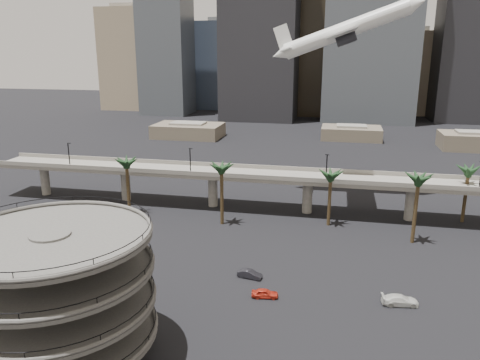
% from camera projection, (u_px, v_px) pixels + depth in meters
% --- Properties ---
extents(ground, '(700.00, 700.00, 0.00)m').
position_uv_depth(ground, '(181.00, 355.00, 56.33)').
color(ground, black).
rests_on(ground, ground).
extents(parking_ramp, '(22.20, 22.20, 17.35)m').
position_uv_depth(parking_ramp, '(56.00, 287.00, 52.55)').
color(parking_ramp, '#4A4845').
rests_on(parking_ramp, ground).
extents(overpass, '(130.00, 9.30, 14.70)m').
position_uv_depth(overpass, '(259.00, 178.00, 106.14)').
color(overpass, slate).
rests_on(overpass, ground).
extents(palm_trees, '(76.40, 18.40, 14.00)m').
position_uv_depth(palm_trees, '(309.00, 173.00, 95.37)').
color(palm_trees, '#47361E').
rests_on(palm_trees, ground).
extents(low_buildings, '(135.00, 27.50, 6.80)m').
position_uv_depth(low_buildings, '(313.00, 134.00, 188.17)').
color(low_buildings, brown).
rests_on(low_buildings, ground).
extents(skyline, '(269.00, 86.00, 132.45)m').
position_uv_depth(skyline, '(342.00, 24.00, 244.67)').
color(skyline, '#85765C').
rests_on(skyline, ground).
extents(airborne_jet, '(35.09, 31.33, 15.55)m').
position_uv_depth(airborne_jet, '(345.00, 31.00, 108.28)').
color(airborne_jet, silver).
rests_on(airborne_jet, ground).
extents(car_a, '(4.14, 2.09, 1.35)m').
position_uv_depth(car_a, '(265.00, 293.00, 69.35)').
color(car_a, red).
rests_on(car_a, ground).
extents(car_b, '(4.20, 2.08, 1.32)m').
position_uv_depth(car_b, '(250.00, 274.00, 75.31)').
color(car_b, '#222228').
rests_on(car_b, ground).
extents(car_c, '(5.44, 2.80, 1.51)m').
position_uv_depth(car_c, '(400.00, 300.00, 67.29)').
color(car_c, silver).
rests_on(car_c, ground).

